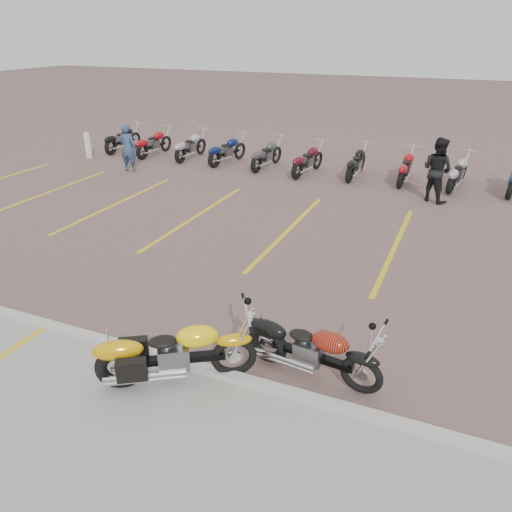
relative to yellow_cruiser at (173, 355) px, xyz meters
The scene contains 10 objects.
ground 2.46m from the yellow_cruiser, 102.93° to the left, with size 100.00×100.00×0.00m, color brown.
concrete_apron 2.27m from the yellow_cruiser, 104.10° to the right, with size 60.00×5.00×0.01m, color #9E9B93.
curb 0.77m from the yellow_cruiser, 146.95° to the left, with size 60.00×0.18×0.12m, color #ADAAA3.
parking_stripes 6.39m from the yellow_cruiser, 94.86° to the left, with size 38.00×5.50×0.01m, color gold, non-canonical shape.
yellow_cruiser is the anchor object (origin of this frame).
flame_cruiser 1.99m from the yellow_cruiser, 27.92° to the left, with size 2.15×0.43×0.89m.
person_a 12.36m from the yellow_cruiser, 129.35° to the left, with size 0.62×0.41×1.69m, color navy.
person_b 10.70m from the yellow_cruiser, 75.78° to the left, with size 0.92×0.72×1.90m, color black.
bollard 14.93m from the yellow_cruiser, 134.98° to the left, with size 0.15×0.15×1.00m, color white.
bg_bike_row 12.17m from the yellow_cruiser, 102.43° to the left, with size 15.71×2.06×1.10m.
Camera 1 is at (3.99, -7.31, 4.76)m, focal length 35.00 mm.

